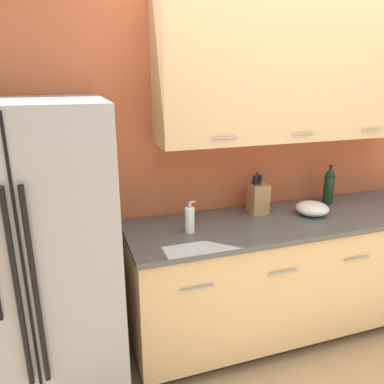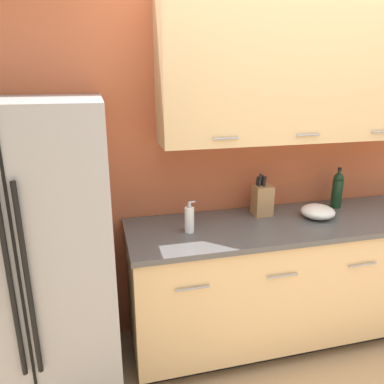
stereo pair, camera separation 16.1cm
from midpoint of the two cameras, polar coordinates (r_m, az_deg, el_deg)
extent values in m
cube|color=#BC5B38|center=(2.82, 15.06, 5.95)|extent=(10.00, 0.05, 2.60)
cube|color=#E0B77F|center=(2.61, 17.87, 17.20)|extent=(1.81, 0.32, 0.89)
cylinder|color=#99999E|center=(2.24, 7.23, 8.06)|extent=(0.16, 0.01, 0.01)
cylinder|color=#99999E|center=(2.49, 19.12, 8.18)|extent=(0.16, 0.01, 0.01)
cylinder|color=#99999E|center=(2.82, 28.53, 8.03)|extent=(0.16, 0.01, 0.01)
cube|color=black|center=(3.08, 15.81, -18.84)|extent=(2.25, 0.54, 0.09)
cube|color=#E0B77F|center=(2.82, 16.95, -12.09)|extent=(2.29, 0.62, 0.78)
cube|color=#4C4C4C|center=(2.64, 17.86, -4.45)|extent=(2.31, 0.64, 0.03)
cylinder|color=#99999E|center=(2.15, 2.29, -14.54)|extent=(0.20, 0.01, 0.01)
cylinder|color=#99999E|center=(2.35, 15.59, -12.28)|extent=(0.20, 0.01, 0.01)
cylinder|color=#99999E|center=(2.65, 26.17, -9.99)|extent=(0.20, 0.01, 0.01)
cube|color=#9E9EA0|center=(2.23, -20.86, -9.65)|extent=(0.84, 0.79, 1.72)
cube|color=black|center=(1.88, -22.12, -15.09)|extent=(0.01, 0.01, 1.69)
cylinder|color=black|center=(1.83, -23.59, -13.07)|extent=(0.02, 0.02, 0.95)
cylinder|color=black|center=(1.82, -21.37, -12.98)|extent=(0.02, 0.02, 0.95)
cube|color=#A87A4C|center=(2.63, 12.39, -1.25)|extent=(0.12, 0.12, 0.21)
cylinder|color=black|center=(2.59, 11.74, 1.63)|extent=(0.02, 0.03, 0.06)
cylinder|color=black|center=(2.55, 12.10, 1.76)|extent=(0.02, 0.04, 0.09)
cylinder|color=black|center=(2.60, 12.41, 1.75)|extent=(0.02, 0.03, 0.07)
cylinder|color=black|center=(2.57, 12.76, 1.56)|extent=(0.02, 0.03, 0.07)
cylinder|color=black|center=(2.94, 22.68, -0.24)|extent=(0.08, 0.08, 0.21)
sphere|color=black|center=(2.91, 22.94, 1.95)|extent=(0.07, 0.07, 0.07)
cylinder|color=black|center=(2.90, 23.00, 2.37)|extent=(0.02, 0.02, 0.07)
cylinder|color=black|center=(2.89, 23.10, 3.22)|extent=(0.03, 0.03, 0.02)
cylinder|color=white|center=(2.29, 1.61, -4.30)|extent=(0.06, 0.06, 0.16)
cylinder|color=#B2B2B5|center=(2.26, 1.63, -2.01)|extent=(0.02, 0.02, 0.04)
cylinder|color=#B2B2B5|center=(2.26, 2.07, -1.55)|extent=(0.04, 0.01, 0.01)
ellipsoid|color=white|center=(2.69, 20.26, -2.85)|extent=(0.23, 0.23, 0.09)
camera|label=1|loc=(0.08, -87.96, 0.64)|focal=35.00mm
camera|label=2|loc=(0.08, 92.04, -0.64)|focal=35.00mm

